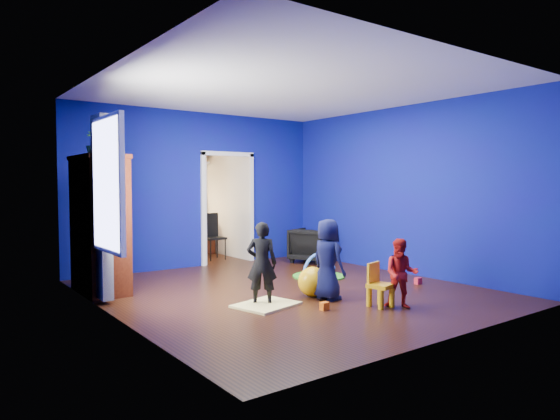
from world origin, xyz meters
TOP-DOWN VIEW (x-y plane):
  - floor at (0.00, 0.00)m, footprint 5.00×5.50m
  - ceiling at (0.00, 0.00)m, footprint 5.00×5.50m
  - wall_back at (0.00, 2.75)m, footprint 5.00×0.02m
  - wall_front at (0.00, -2.75)m, footprint 5.00×0.02m
  - wall_left at (-2.50, 0.00)m, footprint 0.02×5.50m
  - wall_right at (2.50, 0.00)m, footprint 0.02×5.50m
  - alcove at (0.60, 3.62)m, footprint 1.00×1.75m
  - armchair at (2.00, 1.85)m, footprint 0.97×0.96m
  - child_black at (-0.77, -0.45)m, footprint 0.47×0.44m
  - child_navy at (0.11, -0.74)m, footprint 0.37×0.54m
  - toddler_red at (0.53, -1.64)m, footprint 0.53×0.54m
  - vase at (-2.22, 1.23)m, footprint 0.20×0.20m
  - potted_plant at (-2.22, 1.75)m, footprint 0.22×0.22m
  - tv_armoire at (-2.22, 1.53)m, footprint 0.58×1.14m
  - crt_tv at (-2.18, 1.53)m, footprint 0.46×0.70m
  - yellow_blanket at (-0.77, -0.55)m, footprint 0.87×0.76m
  - hopper_ball at (0.06, -0.49)m, footprint 0.41×0.41m
  - kid_chair at (0.38, -1.44)m, footprint 0.34×0.34m
  - play_mat at (1.09, 0.57)m, footprint 0.88×0.88m
  - toy_arch at (1.09, 0.57)m, footprint 0.79×0.13m
  - window_left at (-2.48, 0.35)m, footprint 0.03×0.95m
  - curtain at (-2.37, 0.90)m, footprint 0.14×0.42m
  - doorway at (0.60, 2.75)m, footprint 1.16×0.10m
  - study_desk at (0.60, 4.26)m, footprint 0.88×0.44m
  - desk_monitor at (0.60, 4.38)m, footprint 0.40×0.05m
  - desk_lamp at (0.32, 4.32)m, footprint 0.14×0.14m
  - folding_chair at (0.60, 3.30)m, footprint 0.40×0.40m
  - book_shelf at (0.60, 4.37)m, footprint 0.88×0.24m
  - toy_0 at (1.93, -0.81)m, footprint 0.10×0.08m
  - toy_1 at (1.67, 0.87)m, footprint 0.11×0.11m
  - toy_2 at (-0.31, -1.15)m, footprint 0.10×0.08m
  - toy_3 at (0.77, 0.44)m, footprint 0.11×0.11m
  - toy_4 at (1.22, 0.58)m, footprint 0.10×0.08m

SIDE VIEW (x-z plane):
  - floor at x=0.00m, z-range -0.01..0.01m
  - play_mat at x=1.09m, z-range 0.00..0.02m
  - yellow_blanket at x=-0.77m, z-range 0.00..0.03m
  - toy_arch at x=1.09m, z-range -0.37..0.41m
  - toy_0 at x=1.93m, z-range 0.00..0.10m
  - toy_2 at x=-0.31m, z-range 0.00..0.10m
  - toy_4 at x=1.22m, z-range 0.00..0.10m
  - toy_1 at x=1.67m, z-range 0.00..0.11m
  - toy_3 at x=0.77m, z-range 0.00..0.11m
  - hopper_ball at x=0.06m, z-range 0.00..0.41m
  - kid_chair at x=0.38m, z-range 0.00..0.50m
  - armchair at x=2.00m, z-range 0.00..0.67m
  - study_desk at x=0.60m, z-range 0.00..0.75m
  - toddler_red at x=0.53m, z-range 0.00..0.87m
  - folding_chair at x=0.60m, z-range 0.00..0.92m
  - child_black at x=-0.77m, z-range 0.00..1.07m
  - child_navy at x=0.11m, z-range 0.00..1.09m
  - desk_lamp at x=0.32m, z-range 0.86..1.00m
  - desk_monitor at x=0.60m, z-range 0.79..1.11m
  - tv_armoire at x=-2.22m, z-range 0.00..1.96m
  - crt_tv at x=-2.18m, z-range 0.75..1.29m
  - doorway at x=0.60m, z-range 0.00..2.10m
  - alcove at x=0.60m, z-range 0.00..2.50m
  - curtain at x=-2.37m, z-range 0.05..2.45m
  - wall_back at x=0.00m, z-range 0.00..2.90m
  - wall_front at x=0.00m, z-range 0.00..2.90m
  - wall_left at x=-2.50m, z-range 0.00..2.90m
  - wall_right at x=2.50m, z-range 0.00..2.90m
  - window_left at x=-2.48m, z-range 0.77..2.33m
  - book_shelf at x=0.60m, z-range 2.00..2.04m
  - vase at x=-2.22m, z-range 1.96..2.16m
  - potted_plant at x=-2.22m, z-range 1.96..2.33m
  - ceiling at x=0.00m, z-range 2.90..2.90m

